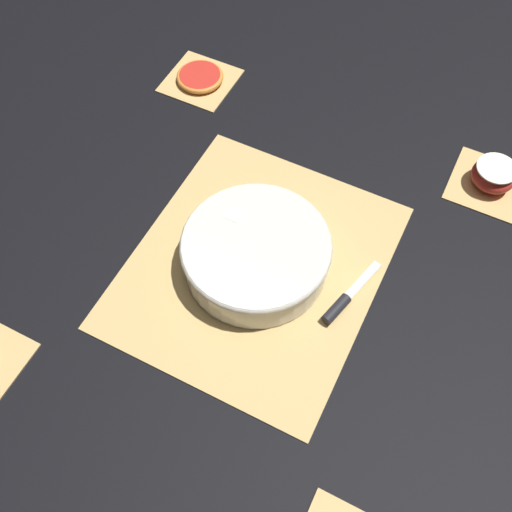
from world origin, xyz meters
TOP-DOWN VIEW (x-y plane):
  - ground_plane at (0.00, 0.00)m, footprint 6.00×6.00m
  - bamboo_mat_center at (-0.00, 0.00)m, footprint 0.46×0.39m
  - coaster_mat_near_right at (0.34, -0.30)m, footprint 0.13×0.13m
  - coaster_mat_far_right at (0.34, 0.30)m, footprint 0.13×0.13m
  - fruit_salad_bowl at (-0.00, 0.00)m, footprint 0.24×0.24m
  - paring_knife at (-0.01, -0.15)m, footprint 0.14×0.05m
  - apple_half at (0.34, -0.30)m, footprint 0.08×0.08m
  - grapefruit_slice at (0.34, 0.30)m, footprint 0.10×0.10m

SIDE VIEW (x-z plane):
  - ground_plane at x=0.00m, z-range 0.00..0.00m
  - coaster_mat_far_right at x=0.34m, z-range 0.00..0.01m
  - coaster_mat_near_right at x=0.34m, z-range 0.00..0.01m
  - bamboo_mat_center at x=0.00m, z-range 0.00..0.01m
  - grapefruit_slice at x=0.34m, z-range 0.01..0.02m
  - paring_knife at x=-0.01m, z-range 0.01..0.02m
  - apple_half at x=0.34m, z-range 0.01..0.05m
  - fruit_salad_bowl at x=0.00m, z-range 0.01..0.08m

